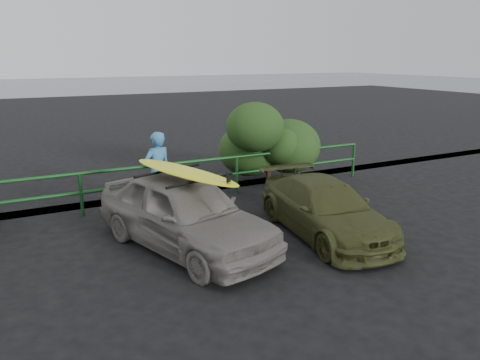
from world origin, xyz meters
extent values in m
plane|color=black|center=(0.00, 0.00, 0.00)|extent=(80.00, 80.00, 0.00)
plane|color=slate|center=(0.00, 60.00, 0.00)|extent=(200.00, 200.00, 0.00)
imported|color=slate|center=(0.45, 2.14, 0.71)|extent=(2.78, 4.47, 1.42)
imported|color=#3B401C|center=(3.26, 1.51, 0.56)|extent=(2.00, 3.99, 1.11)
imported|color=teal|center=(0.73, 4.68, 0.94)|extent=(0.77, 0.60, 1.88)
ellipsoid|color=#F4F519|center=(0.45, 2.14, 1.51)|extent=(1.41, 2.99, 0.09)
camera|label=1|loc=(-2.47, -5.79, 3.58)|focal=35.00mm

